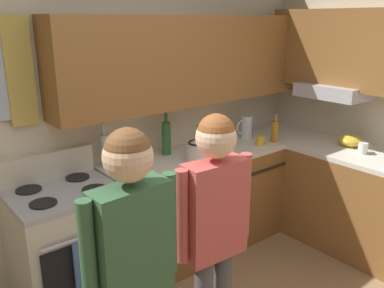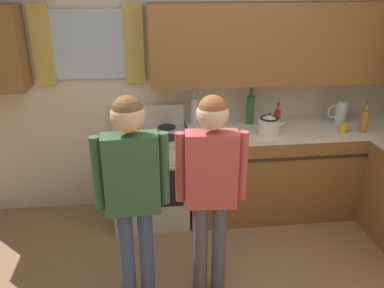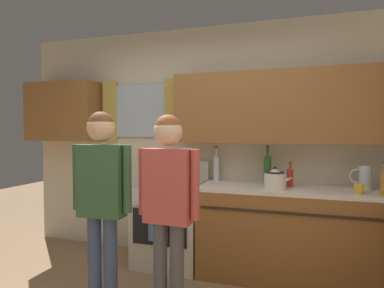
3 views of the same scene
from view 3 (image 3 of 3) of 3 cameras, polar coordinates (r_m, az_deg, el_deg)
back_wall_unit at (r=3.74m, az=3.97°, el=2.47°), size 4.60×0.42×2.60m
kitchen_counter_run at (r=3.10m, az=27.59°, el=-16.69°), size 2.26×2.22×0.90m
stove_oven at (r=3.75m, az=-3.53°, el=-12.80°), size 0.70×0.67×1.10m
bottle_tall_clear at (r=3.70m, az=4.14°, el=-3.95°), size 0.07×0.07×0.37m
bottle_sauce_red at (r=3.41m, az=16.21°, el=-5.39°), size 0.06×0.06×0.25m
bottle_oil_amber at (r=3.27m, az=29.71°, el=-5.66°), size 0.06×0.06×0.29m
bottle_wine_green at (r=3.56m, az=12.59°, el=-4.08°), size 0.08×0.08×0.39m
mug_mustard_yellow at (r=3.25m, az=26.38°, el=-6.76°), size 0.12×0.08×0.09m
stovetop_kettle at (r=3.26m, az=13.82°, el=-5.68°), size 0.27×0.20×0.21m
water_pitcher at (r=3.50m, az=27.09°, el=-5.05°), size 0.19×0.11×0.22m
adult_left at (r=2.71m, az=-14.99°, el=-7.23°), size 0.49×0.22×1.59m
adult_in_plaid at (r=2.50m, az=-4.05°, el=-8.36°), size 0.49×0.21×1.56m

